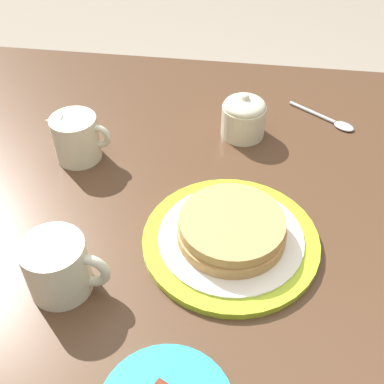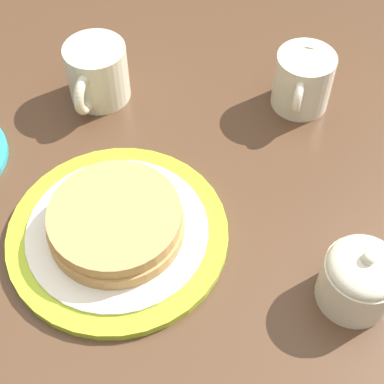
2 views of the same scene
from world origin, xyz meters
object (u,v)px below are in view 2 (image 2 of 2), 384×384
(coffee_mug, at_px, (97,73))
(sugar_bowl, at_px, (360,278))
(pancake_plate, at_px, (117,228))
(creamer_pitcher, at_px, (303,79))

(coffee_mug, relative_size, sugar_bowl, 1.32)
(pancake_plate, xyz_separation_m, creamer_pitcher, (-0.30, 0.17, 0.02))
(pancake_plate, bearing_deg, sugar_bowl, 90.00)
(sugar_bowl, bearing_deg, creamer_pitcher, -159.05)
(coffee_mug, height_order, creamer_pitcher, creamer_pitcher)
(pancake_plate, height_order, sugar_bowl, sugar_bowl)
(coffee_mug, bearing_deg, creamer_pitcher, 103.73)
(creamer_pitcher, relative_size, sugar_bowl, 1.36)
(creamer_pitcher, bearing_deg, sugar_bowl, 20.95)
(creamer_pitcher, bearing_deg, coffee_mug, -76.27)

